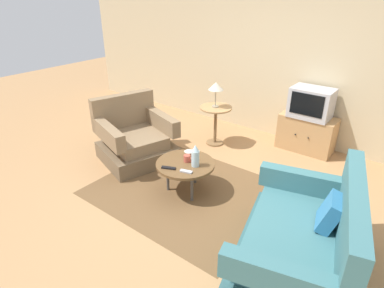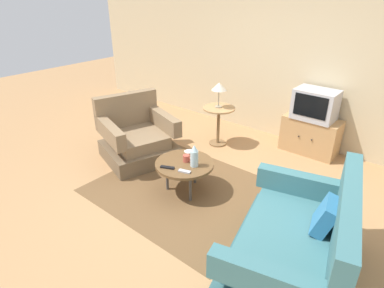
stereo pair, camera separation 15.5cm
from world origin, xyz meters
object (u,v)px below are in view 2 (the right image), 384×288
couch (295,246)px  mug (187,158)px  table_lamp (219,87)px  armchair (137,138)px  coffee_table (184,165)px  bowl (189,153)px  television (315,105)px  tv_stand (310,135)px  side_table (219,118)px  tv_remote_silver (185,171)px  tv_remote_dark (167,167)px  vase (195,156)px

couch → mug: 1.69m
table_lamp → armchair: bearing=-119.7°
armchair → coffee_table: 1.19m
armchair → bowl: bearing=106.1°
bowl → couch: bearing=-18.0°
mug → bowl: mug is taller
television → mug: 2.21m
tv_stand → side_table: bearing=-151.3°
mug → tv_remote_silver: 0.26m
mug → tv_remote_silver: (0.15, -0.21, -0.03)m
armchair → tv_remote_dark: bearing=84.9°
couch → mug: couch is taller
couch → coffee_table: couch is taller
tv_remote_silver → couch: bearing=-23.6°
armchair → television: bearing=151.4°
tv_stand → vase: vase is taller
side_table → tv_stand: size_ratio=0.76×
side_table → table_lamp: (-0.01, 0.00, 0.51)m
side_table → table_lamp: bearing=172.4°
armchair → coffee_table: (1.16, -0.23, 0.07)m
armchair → mug: bearing=98.8°
couch → armchair: bearing=63.9°
tv_remote_silver → vase: bearing=74.3°
vase → side_table: bearing=114.5°
table_lamp → mug: size_ratio=3.05×
coffee_table → tv_remote_dark: 0.25m
television → mug: (-0.80, -2.03, -0.34)m
vase → tv_remote_silver: 0.23m
armchair → couch: bearing=96.0°
tv_remote_dark → tv_remote_silver: size_ratio=1.13×
vase → mug: bearing=170.7°
table_lamp → tv_remote_silver: 1.78m
couch → bowl: size_ratio=13.57×
television → vase: (-0.65, -2.06, -0.25)m
television → bowl: 2.11m
coffee_table → bowl: (-0.09, 0.20, 0.06)m
tv_stand → armchair: bearing=-136.4°
coffee_table → television: size_ratio=1.21×
vase → bowl: vase is taller
couch → television: television is taller
table_lamp → mug: table_lamp is taller
couch → table_lamp: table_lamp is taller
bowl → tv_remote_silver: 0.44m
coffee_table → armchair: bearing=168.7°
tv_stand → table_lamp: table_lamp is taller
armchair → couch: size_ratio=0.72×
couch → television: (-0.84, 2.44, 0.49)m
couch → tv_remote_dark: size_ratio=9.54×
armchair → vase: 1.35m
tv_stand → tv_remote_dark: (-0.87, -2.33, 0.14)m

